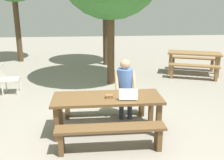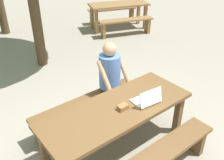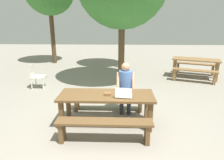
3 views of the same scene
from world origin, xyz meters
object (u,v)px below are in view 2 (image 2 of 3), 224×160
(picnic_table_mid, at_px, (119,8))
(small_pouch, at_px, (123,107))
(picnic_table_front, at_px, (117,114))
(laptop, at_px, (147,99))
(person_seated, at_px, (111,75))

(picnic_table_mid, bearing_deg, small_pouch, -109.22)
(picnic_table_front, xyz_separation_m, picnic_table_mid, (3.28, 3.88, 0.04))
(laptop, xyz_separation_m, person_seated, (0.06, 0.82, -0.02))
(laptop, distance_m, picnic_table_mid, 4.97)
(laptop, xyz_separation_m, picnic_table_mid, (2.91, 4.04, -0.12))
(small_pouch, bearing_deg, picnic_table_front, 116.25)
(laptop, height_order, small_pouch, laptop)
(laptop, bearing_deg, small_pouch, -8.07)
(picnic_table_front, height_order, small_pouch, small_pouch)
(picnic_table_front, relative_size, small_pouch, 15.31)
(small_pouch, xyz_separation_m, person_seated, (0.40, 0.73, 0.01))
(picnic_table_front, xyz_separation_m, person_seated, (0.43, 0.67, 0.14))
(person_seated, xyz_separation_m, picnic_table_mid, (2.85, 3.21, -0.10))
(laptop, xyz_separation_m, small_pouch, (-0.34, 0.09, -0.02))
(laptop, distance_m, person_seated, 0.82)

